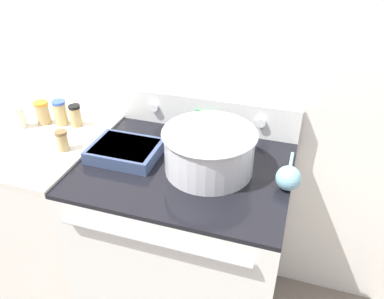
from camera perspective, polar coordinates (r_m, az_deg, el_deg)
name	(u,v)px	position (r m, az deg, el deg)	size (l,w,h in m)	color
kitchen_wall	(213,49)	(1.64, 3.20, 15.05)	(8.00, 0.05, 2.50)	silver
stove_range	(187,245)	(1.76, -0.81, -14.37)	(0.82, 0.70, 0.90)	silver
control_panel	(208,113)	(1.69, 2.39, 5.61)	(0.82, 0.07, 0.15)	silver
side_counter	(64,215)	(2.01, -18.90, -9.40)	(0.48, 0.67, 0.91)	silver
mixing_bowl	(209,149)	(1.39, 2.63, 0.11)	(0.35, 0.35, 0.17)	silver
casserole_dish	(125,150)	(1.52, -10.16, -0.11)	(0.27, 0.21, 0.05)	#38476B
ladle	(288,178)	(1.37, 14.49, -4.16)	(0.09, 0.28, 0.09)	#7AB2C6
spice_jar_brown_cap	(62,141)	(1.60, -19.15, 1.29)	(0.05, 0.05, 0.09)	tan
spice_jar_black_cap	(76,116)	(1.77, -17.31, 4.96)	(0.05, 0.05, 0.10)	tan
spice_jar_blue_cap	(60,113)	(1.80, -19.41, 5.32)	(0.06, 0.06, 0.12)	tan
spice_jar_orange_cap	(43,113)	(1.84, -21.78, 5.24)	(0.06, 0.06, 0.11)	tan
spice_jar_white_cap	(20,117)	(1.85, -24.79, 4.57)	(0.05, 0.05, 0.10)	beige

